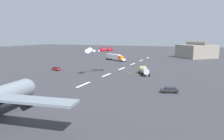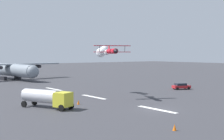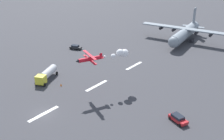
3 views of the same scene
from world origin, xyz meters
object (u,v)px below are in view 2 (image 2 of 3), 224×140
object	(u,v)px
stunt_biplane_red	(105,51)
traffic_cone_near	(175,127)
followme_car_yellow	(181,86)
traffic_cone_far	(78,102)
fuel_tanker_truck	(47,97)
cargo_transport_plane	(14,70)

from	to	relation	value
stunt_biplane_red	traffic_cone_near	distance (m)	33.03
followme_car_yellow	traffic_cone_far	distance (m)	31.66
stunt_biplane_red	followme_car_yellow	size ratio (longest dim) A/B	2.88
fuel_tanker_truck	traffic_cone_far	world-z (taller)	fuel_tanker_truck
fuel_tanker_truck	traffic_cone_far	bearing A→B (deg)	-90.51
fuel_tanker_truck	traffic_cone_near	size ratio (longest dim) A/B	12.10
fuel_tanker_truck	stunt_biplane_red	bearing A→B (deg)	-66.22
cargo_transport_plane	fuel_tanker_truck	bearing A→B (deg)	165.23
cargo_transport_plane	traffic_cone_far	xyz separation A→B (m)	(-54.91, 8.71, -3.06)
fuel_tanker_truck	traffic_cone_near	world-z (taller)	fuel_tanker_truck
traffic_cone_near	followme_car_yellow	bearing A→B (deg)	-51.10
followme_car_yellow	traffic_cone_far	xyz separation A→B (m)	(-4.02, 31.40, -0.44)
followme_car_yellow	traffic_cone_far	size ratio (longest dim) A/B	6.17
cargo_transport_plane	traffic_cone_far	distance (m)	55.68
stunt_biplane_red	traffic_cone_near	bearing A→B (deg)	157.81
cargo_transport_plane	stunt_biplane_red	distance (m)	47.78
stunt_biplane_red	followme_car_yellow	bearing A→B (deg)	-99.92
fuel_tanker_truck	traffic_cone_far	xyz separation A→B (m)	(-0.05, -5.76, -1.37)
cargo_transport_plane	followme_car_yellow	size ratio (longest dim) A/B	7.63
cargo_transport_plane	fuel_tanker_truck	size ratio (longest dim) A/B	3.89
stunt_biplane_red	cargo_transport_plane	bearing A→B (deg)	3.06
cargo_transport_plane	stunt_biplane_red	world-z (taller)	cargo_transport_plane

